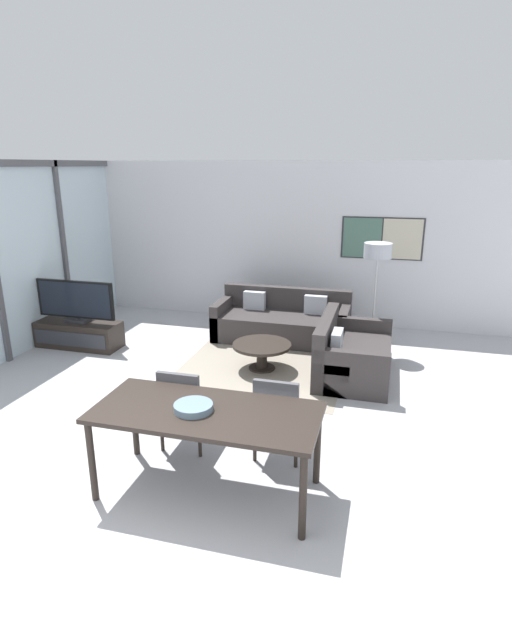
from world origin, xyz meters
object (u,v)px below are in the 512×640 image
Objects in this scene: tv_console at (79,334)px; television at (75,301)px; coffee_table at (262,350)px; fruit_bowl at (193,407)px; sofa_side at (348,356)px; sofa_main at (283,322)px; dining_chair_centre at (279,411)px; dining_table at (207,418)px; floor_lamp at (377,257)px; dining_chair_left at (184,403)px.

tv_console is 1.02× the size of television.
fruit_bowl reaches higher than coffee_table.
sofa_side is (4.15, -0.01, 0.06)m from tv_console.
television is at bearing -157.70° from sofa_main.
tv_console is at bearing -157.69° from sofa_main.
television is 0.61× the size of sofa_main.
dining_table is at bearing -124.61° from dining_chair_centre.
dining_table is (-0.94, -2.88, 0.44)m from sofa_side.
sofa_main reaches higher than dining_table.
tv_console is at bearing 138.10° from dining_table.
floor_lamp is (1.43, 1.18, 1.15)m from coffee_table.
coffee_table is 2.84m from fruit_bowl.
dining_chair_centre is at bearing 4.16° from dining_chair_left.
dining_table is 2.22× the size of dining_chair_left.
sofa_side is 2.68m from dining_chair_left.
dining_chair_centre reaches higher than sofa_side.
sofa_main is 1.36m from coffee_table.
coffee_table is at bearing 95.91° from sofa_side.
dining_chair_left reaches higher than dining_table.
dining_chair_centre reaches higher than dining_table.
dining_chair_centre is at bearing 51.29° from fruit_bowl.
coffee_table is (-0.00, -1.36, 0.02)m from sofa_main.
coffee_table is at bearing 92.73° from fruit_bowl.
dining_chair_left reaches higher than sofa_side.
floor_lamp reaches higher than dining_table.
tv_console is 0.80× the size of floor_lamp.
dining_table is (0.23, -2.75, 0.42)m from coffee_table.
fruit_bowl reaches higher than sofa_main.
television is 1.51× the size of dining_chair_centre.
dining_chair_centre reaches higher than coffee_table.
dining_chair_left is at bearing 148.22° from sofa_side.
dining_table is 1.15× the size of floor_lamp.
sofa_side is 1.89× the size of coffee_table.
dining_chair_centre is at bearing -71.35° from coffee_table.
tv_console reaches higher than coffee_table.
dining_table is 2.22× the size of dining_chair_centre.
dining_chair_centre is (0.70, -3.43, 0.23)m from sofa_main.
sofa_side is at bearing -46.52° from sofa_main.
dining_table is 0.85m from dining_chair_centre.
coffee_table is 2.80m from dining_table.
television reaches higher than sofa_main.
fruit_bowl is at bearing -108.12° from floor_lamp.
fruit_bowl is (0.13, -4.14, 0.55)m from sofa_main.
floor_lamp is (1.30, 3.97, 0.62)m from fruit_bowl.
sofa_main reaches higher than tv_console.
floor_lamp is (1.66, 3.33, 0.94)m from dining_chair_left.
fruit_bowl reaches higher than sofa_side.
sofa_side is at bearing 5.91° from coffee_table.
fruit_bowl is (0.37, -0.64, 0.32)m from dining_chair_left.
dining_chair_left is at bearing 127.49° from dining_table.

